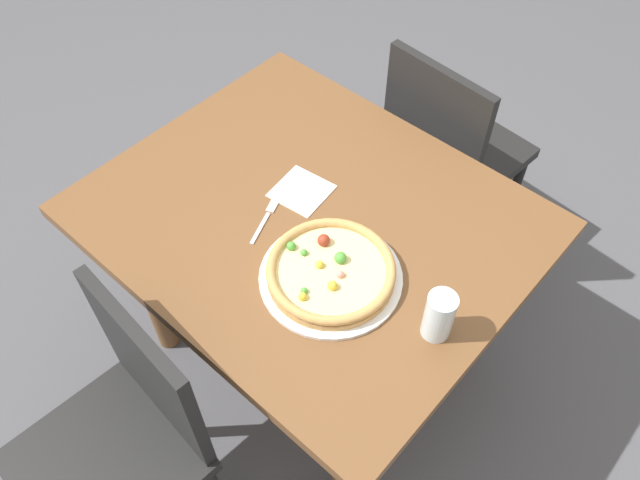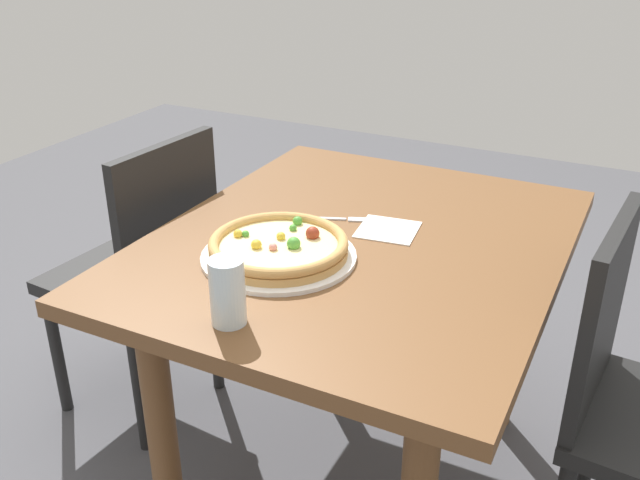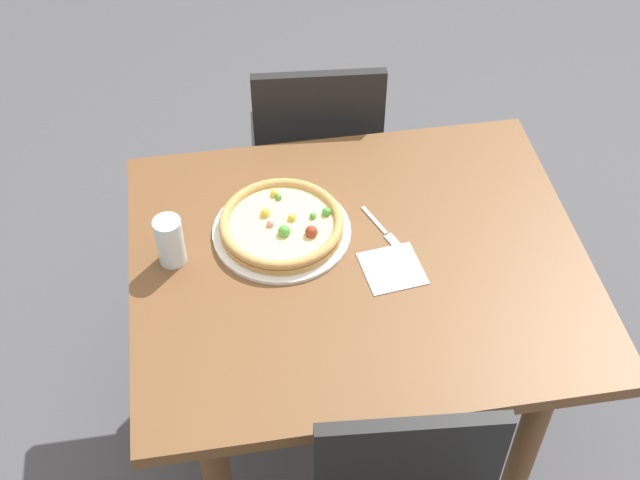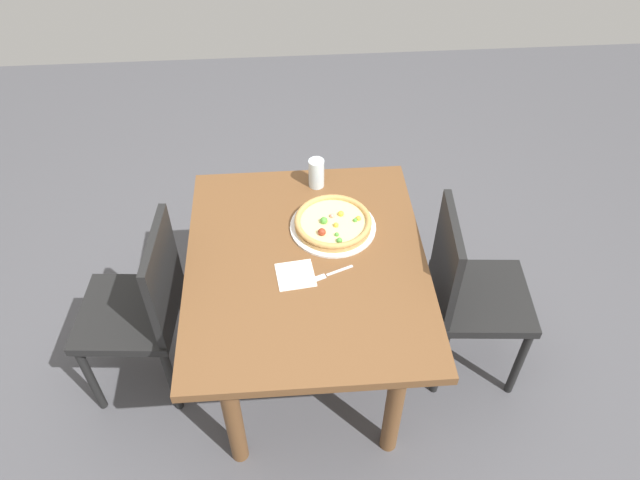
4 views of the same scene
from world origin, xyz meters
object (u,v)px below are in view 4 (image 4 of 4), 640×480
object	(u,v)px
chair_near	(468,291)
napkin	(296,275)
plate	(333,227)
pizza	(333,222)
dining_table	(307,280)
chair_far	(142,307)
fork	(330,274)
drinking_glass	(316,173)

from	to	relation	value
chair_near	napkin	size ratio (longest dim) A/B	6.33
plate	pizza	xyz separation A→B (m)	(-0.00, 0.00, 0.03)
chair_near	pizza	size ratio (longest dim) A/B	2.84
plate	napkin	bearing A→B (deg)	146.68
dining_table	pizza	xyz separation A→B (m)	(0.17, -0.12, 0.14)
dining_table	plate	bearing A→B (deg)	-33.94
pizza	chair_far	bearing A→B (deg)	101.22
chair_near	pizza	bearing A→B (deg)	-102.70
chair_far	napkin	world-z (taller)	chair_far
dining_table	fork	xyz separation A→B (m)	(-0.08, -0.08, 0.12)
chair_far	plate	distance (m)	0.85
plate	fork	xyz separation A→B (m)	(-0.25, 0.04, -0.00)
chair_far	fork	world-z (taller)	chair_far
dining_table	drinking_glass	world-z (taller)	drinking_glass
fork	chair_near	bearing A→B (deg)	166.20
chair_near	dining_table	bearing A→B (deg)	-85.34
pizza	napkin	xyz separation A→B (m)	(-0.25, 0.16, -0.03)
chair_near	plate	distance (m)	0.63
chair_near	pizza	distance (m)	0.64
dining_table	fork	bearing A→B (deg)	-133.35
dining_table	napkin	bearing A→B (deg)	148.21
chair_far	napkin	distance (m)	0.68
chair_near	chair_far	world-z (taller)	same
plate	napkin	size ratio (longest dim) A/B	2.49
dining_table	fork	distance (m)	0.16
pizza	napkin	world-z (taller)	pizza
plate	drinking_glass	bearing A→B (deg)	9.97
plate	fork	distance (m)	0.26
chair_far	fork	size ratio (longest dim) A/B	5.56
pizza	drinking_glass	xyz separation A→B (m)	(0.27, 0.05, 0.04)
dining_table	drinking_glass	size ratio (longest dim) A/B	8.42
chair_far	drinking_glass	world-z (taller)	chair_far
chair_near	fork	bearing A→B (deg)	-77.81
chair_far	drinking_glass	bearing A→B (deg)	-55.19
chair_near	plate	bearing A→B (deg)	-102.78
chair_near	chair_far	distance (m)	1.35
chair_near	fork	size ratio (longest dim) A/B	5.56
plate	pizza	distance (m)	0.03
plate	dining_table	bearing A→B (deg)	146.06
dining_table	plate	size ratio (longest dim) A/B	3.19
pizza	plate	bearing A→B (deg)	-9.56
dining_table	plate	world-z (taller)	plate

